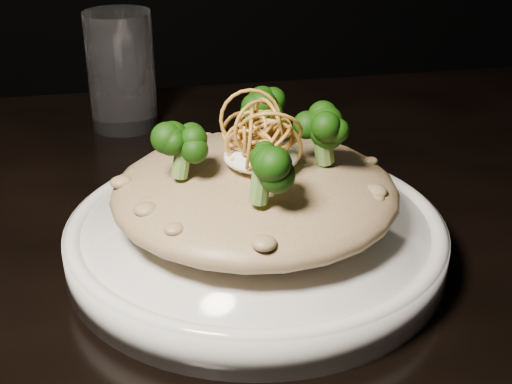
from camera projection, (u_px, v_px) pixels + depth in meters
table at (150, 339)px, 0.59m from camera, size 1.10×0.80×0.75m
plate at (256, 239)px, 0.54m from camera, size 0.28×0.28×0.03m
risotto at (255, 191)px, 0.53m from camera, size 0.21×0.21×0.05m
broccoli at (260, 134)px, 0.50m from camera, size 0.14×0.14×0.05m
cheese at (261, 156)px, 0.51m from camera, size 0.05×0.05×0.02m
shallots at (258, 122)px, 0.50m from camera, size 0.06×0.06×0.04m
drinking_glass at (121, 71)px, 0.76m from camera, size 0.09×0.09×0.13m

